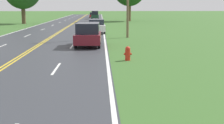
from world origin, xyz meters
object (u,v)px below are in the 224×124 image
(fire_hydrant, at_px, (128,53))
(car_red_hatchback_horizon, at_px, (93,15))
(car_maroon_van_mid_far, at_px, (88,34))
(car_dark_green_van_distant, at_px, (95,15))
(car_white_sedan_receding, at_px, (96,26))

(fire_hydrant, xyz_separation_m, car_red_hatchback_horizon, (-3.59, 66.24, 0.37))
(car_red_hatchback_horizon, bearing_deg, car_maroon_van_mid_far, -0.31)
(car_maroon_van_mid_far, bearing_deg, fire_hydrant, 22.05)
(car_dark_green_van_distant, bearing_deg, car_white_sedan_receding, 1.40)
(car_white_sedan_receding, distance_m, car_red_hatchback_horizon, 47.31)
(car_dark_green_van_distant, relative_size, car_red_hatchback_horizon, 1.17)
(car_maroon_van_mid_far, distance_m, car_red_hatchback_horizon, 59.67)
(car_maroon_van_mid_far, height_order, car_red_hatchback_horizon, car_maroon_van_mid_far)
(car_maroon_van_mid_far, bearing_deg, car_red_hatchback_horizon, -178.11)
(car_white_sedan_receding, bearing_deg, car_red_hatchback_horizon, -179.96)
(fire_hydrant, bearing_deg, car_white_sedan_receding, 96.23)
(car_maroon_van_mid_far, xyz_separation_m, car_red_hatchback_horizon, (-1.05, 59.66, -0.18))
(fire_hydrant, distance_m, car_maroon_van_mid_far, 7.08)
(car_maroon_van_mid_far, xyz_separation_m, car_dark_green_van_distant, (-0.35, 51.84, 0.05))
(car_maroon_van_mid_far, distance_m, car_white_sedan_receding, 12.39)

